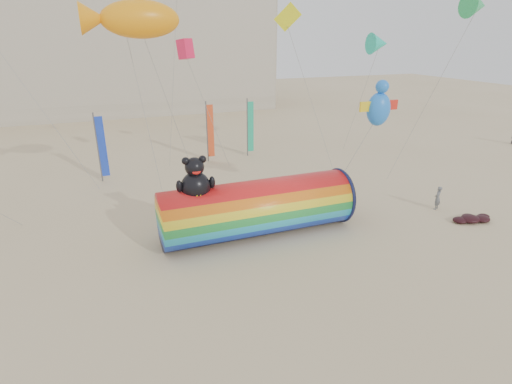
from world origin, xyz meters
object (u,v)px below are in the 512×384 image
object	(u,v)px
windsock_assembly	(257,206)
kite_handler	(438,198)
fabric_bundle	(472,219)
hotel_building	(48,36)

from	to	relation	value
windsock_assembly	kite_handler	bearing A→B (deg)	-4.83
fabric_bundle	hotel_building	bearing A→B (deg)	117.58
fabric_bundle	windsock_assembly	bearing A→B (deg)	165.71
kite_handler	fabric_bundle	bearing A→B (deg)	78.98
hotel_building	kite_handler	xyz separation A→B (m)	(24.33, -45.63, -9.55)
fabric_bundle	kite_handler	bearing A→B (deg)	106.51
hotel_building	windsock_assembly	xyz separation A→B (m)	(12.51, -44.63, -8.69)
hotel_building	kite_handler	size ratio (longest dim) A/B	39.77
windsock_assembly	hotel_building	bearing A→B (deg)	105.65
hotel_building	kite_handler	bearing A→B (deg)	-61.93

